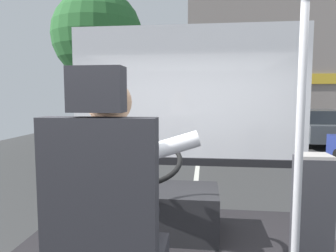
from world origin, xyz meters
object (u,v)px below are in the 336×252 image
(bus_driver, at_px, (114,188))
(fare_box, at_px, (312,217))
(driver_seat, at_px, (108,240))
(handrail_pole, at_px, (300,126))
(parked_car_charcoal, at_px, (317,126))
(steering_console, at_px, (155,208))

(bus_driver, relative_size, fare_box, 0.98)
(bus_driver, height_order, fare_box, bus_driver)
(driver_seat, height_order, handrail_pole, handrail_pole)
(driver_seat, xyz_separation_m, fare_box, (1.13, 0.78, -0.15))
(driver_seat, relative_size, parked_car_charcoal, 0.33)
(handrail_pole, relative_size, fare_box, 2.51)
(driver_seat, distance_m, parked_car_charcoal, 13.23)
(steering_console, bearing_deg, handrail_pole, -42.66)
(driver_seat, height_order, parked_car_charcoal, driver_seat)
(driver_seat, distance_m, handrail_pole, 1.15)
(driver_seat, distance_m, bus_driver, 0.23)
(driver_seat, xyz_separation_m, handrail_pole, (0.94, 0.45, 0.48))
(handrail_pole, xyz_separation_m, fare_box, (0.20, 0.33, -0.63))
(bus_driver, height_order, parked_car_charcoal, bus_driver)
(steering_console, height_order, parked_car_charcoal, steering_console)
(fare_box, bearing_deg, handrail_pole, -120.53)
(bus_driver, bearing_deg, handrail_pole, 19.96)
(steering_console, height_order, handrail_pole, handrail_pole)
(driver_seat, relative_size, fare_box, 1.59)
(bus_driver, bearing_deg, fare_box, 30.66)
(bus_driver, bearing_deg, parked_car_charcoal, 67.11)
(bus_driver, height_order, handrail_pole, handrail_pole)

